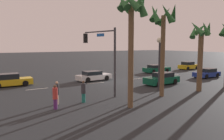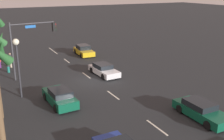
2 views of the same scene
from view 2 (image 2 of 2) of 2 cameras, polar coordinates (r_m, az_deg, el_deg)
ground_plane at (r=28.67m, az=-4.08°, el=-2.16°), size 220.00×220.00×0.00m
lane_stripe_1 at (r=19.67m, az=9.46°, el=-11.89°), size 2.45×0.14×0.01m
lane_stripe_2 at (r=24.75m, az=0.23°, el=-5.33°), size 2.27×0.14×0.01m
lane_stripe_3 at (r=30.25m, az=-5.45°, el=-1.14°), size 2.32×0.14×0.01m
lane_stripe_4 at (r=36.53m, az=-9.56°, el=1.93°), size 2.30×0.14×0.01m
lane_stripe_5 at (r=43.87m, az=-12.78°, el=4.31°), size 2.25×0.14×0.01m
lane_stripe_6 at (r=41.59m, az=-11.91°, el=3.67°), size 2.28×0.14×0.01m
car_0 at (r=39.32m, az=-5.99°, el=4.13°), size 4.55×2.11×1.42m
car_1 at (r=23.14m, az=-10.98°, el=-5.62°), size 4.46×2.02×1.37m
car_4 at (r=21.54m, az=18.36°, el=-8.13°), size 4.71×1.97×1.27m
car_5 at (r=30.21m, az=-1.77°, el=0.05°), size 4.53×2.08×1.23m
traffic_signal at (r=29.82m, az=-17.38°, el=6.08°), size 0.84×5.02×6.07m
streetlamp at (r=24.52m, az=-19.41°, el=2.77°), size 0.56×0.56×5.31m
pedestrian_0 at (r=33.14m, az=-21.16°, el=1.04°), size 0.54×0.54×1.76m
pedestrian_2 at (r=35.09m, az=-20.70°, el=2.03°), size 0.41×0.41×1.81m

